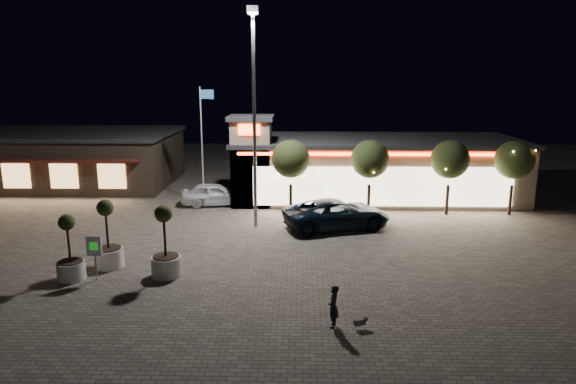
{
  "coord_description": "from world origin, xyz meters",
  "views": [
    {
      "loc": [
        4.64,
        -21.02,
        8.78
      ],
      "look_at": [
        3.95,
        6.0,
        2.57
      ],
      "focal_mm": 32.0,
      "sensor_mm": 36.0,
      "label": 1
    }
  ],
  "objects_px": {
    "pedestrian": "(333,307)",
    "planter_left": "(108,246)",
    "white_sedan": "(215,194)",
    "valet_sign": "(94,250)",
    "planter_mid": "(70,260)",
    "pickup_truck": "(337,214)"
  },
  "relations": [
    {
      "from": "planter_mid",
      "to": "pedestrian",
      "type": "bearing_deg",
      "value": -20.04
    },
    {
      "from": "pedestrian",
      "to": "valet_sign",
      "type": "relative_size",
      "value": 0.78
    },
    {
      "from": "pedestrian",
      "to": "planter_left",
      "type": "bearing_deg",
      "value": -108.82
    },
    {
      "from": "planter_left",
      "to": "planter_mid",
      "type": "height_order",
      "value": "planter_left"
    },
    {
      "from": "valet_sign",
      "to": "pedestrian",
      "type": "bearing_deg",
      "value": -21.62
    },
    {
      "from": "white_sedan",
      "to": "planter_left",
      "type": "height_order",
      "value": "planter_left"
    },
    {
      "from": "white_sedan",
      "to": "pedestrian",
      "type": "distance_m",
      "value": 18.64
    },
    {
      "from": "pedestrian",
      "to": "planter_mid",
      "type": "xyz_separation_m",
      "value": [
        -11.2,
        4.09,
        0.13
      ]
    },
    {
      "from": "white_sedan",
      "to": "planter_left",
      "type": "relative_size",
      "value": 1.43
    },
    {
      "from": "white_sedan",
      "to": "planter_mid",
      "type": "height_order",
      "value": "planter_mid"
    },
    {
      "from": "pickup_truck",
      "to": "planter_mid",
      "type": "bearing_deg",
      "value": 105.82
    },
    {
      "from": "pedestrian",
      "to": "planter_left",
      "type": "relative_size",
      "value": 0.48
    },
    {
      "from": "pickup_truck",
      "to": "planter_mid",
      "type": "xyz_separation_m",
      "value": [
        -12.14,
        -7.97,
        0.05
      ]
    },
    {
      "from": "white_sedan",
      "to": "pedestrian",
      "type": "height_order",
      "value": "white_sedan"
    },
    {
      "from": "white_sedan",
      "to": "planter_mid",
      "type": "xyz_separation_m",
      "value": [
        -4.18,
        -13.18,
        0.12
      ]
    },
    {
      "from": "white_sedan",
      "to": "valet_sign",
      "type": "height_order",
      "value": "valet_sign"
    },
    {
      "from": "pickup_truck",
      "to": "pedestrian",
      "type": "distance_m",
      "value": 12.09
    },
    {
      "from": "planter_left",
      "to": "valet_sign",
      "type": "bearing_deg",
      "value": -89.2
    },
    {
      "from": "planter_mid",
      "to": "valet_sign",
      "type": "relative_size",
      "value": 1.47
    },
    {
      "from": "pedestrian",
      "to": "white_sedan",
      "type": "bearing_deg",
      "value": -147.6
    },
    {
      "from": "white_sedan",
      "to": "planter_left",
      "type": "xyz_separation_m",
      "value": [
        -3.07,
        -11.65,
        0.21
      ]
    },
    {
      "from": "pickup_truck",
      "to": "valet_sign",
      "type": "bearing_deg",
      "value": 108.78
    }
  ]
}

